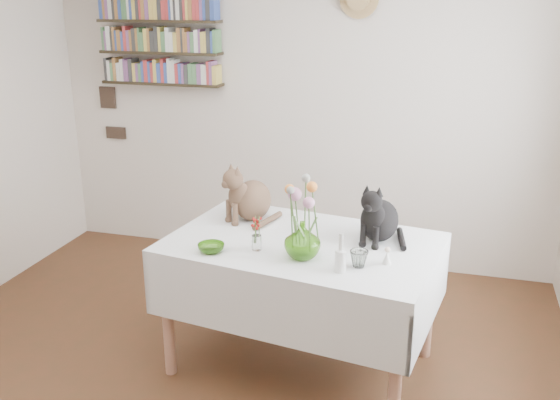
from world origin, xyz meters
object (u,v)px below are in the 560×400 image
(dining_table, at_px, (302,273))
(black_cat, at_px, (380,210))
(flower_vase, at_px, (302,240))
(bookshelf_unit, at_px, (159,26))
(tabby_cat, at_px, (252,190))

(dining_table, xyz_separation_m, black_cat, (0.40, 0.15, 0.37))
(flower_vase, bearing_deg, bookshelf_unit, 133.11)
(dining_table, bearing_deg, flower_vase, -76.18)
(dining_table, height_order, tabby_cat, tabby_cat)
(dining_table, distance_m, black_cat, 0.56)
(flower_vase, xyz_separation_m, bookshelf_unit, (-1.58, 1.68, 0.96))
(black_cat, relative_size, flower_vase, 1.75)
(flower_vase, bearing_deg, tabby_cat, 131.32)
(black_cat, height_order, bookshelf_unit, bookshelf_unit)
(black_cat, relative_size, bookshelf_unit, 0.35)
(tabby_cat, bearing_deg, bookshelf_unit, 173.87)
(dining_table, height_order, bookshelf_unit, bookshelf_unit)
(black_cat, distance_m, bookshelf_unit, 2.49)
(dining_table, height_order, flower_vase, flower_vase)
(black_cat, xyz_separation_m, bookshelf_unit, (-1.92, 1.32, 0.88))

